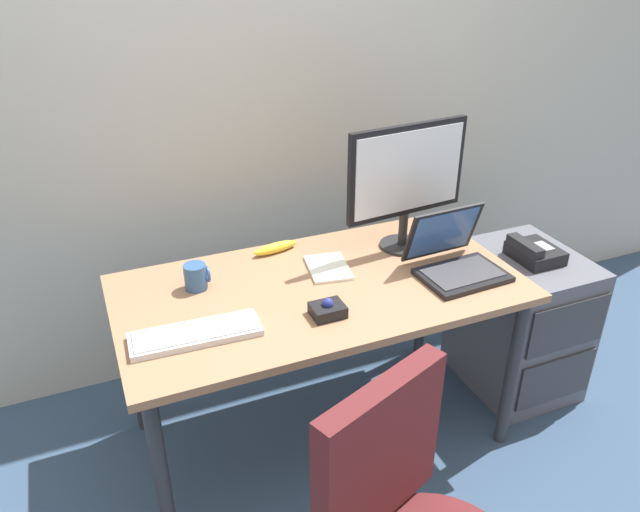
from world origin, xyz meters
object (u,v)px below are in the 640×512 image
desk_phone (534,252)px  coffee_mug (196,277)px  keyboard (196,334)px  banana (275,248)px  monitor_main (407,178)px  trackball_mouse (328,309)px  paper_notepad (328,268)px  laptop (455,259)px  file_cabinet (519,321)px

desk_phone → coffee_mug: bearing=171.9°
keyboard → banana: 0.61m
monitor_main → coffee_mug: bearing=179.8°
desk_phone → trackball_mouse: 1.00m
paper_notepad → keyboard: bearing=-156.9°
desk_phone → trackball_mouse: size_ratio=1.82×
trackball_mouse → banana: (-0.01, 0.49, -0.00)m
monitor_main → laptop: size_ratio=1.60×
laptop → banana: 0.70m
banana → monitor_main: bearing=-17.4°
monitor_main → paper_notepad: 0.46m
monitor_main → banana: monitor_main is taller
desk_phone → banana: banana is taller
file_cabinet → monitor_main: bearing=161.6°
file_cabinet → desk_phone: size_ratio=3.20×
keyboard → monitor_main: bearing=17.8°
monitor_main → banana: (-0.49, 0.15, -0.28)m
desk_phone → file_cabinet: bearing=63.2°
trackball_mouse → file_cabinet: bearing=9.4°
laptop → coffee_mug: (-0.92, 0.25, -0.01)m
coffee_mug → paper_notepad: 0.49m
coffee_mug → keyboard: bearing=-103.7°
laptop → coffee_mug: laptop is taller
desk_phone → trackball_mouse: trackball_mouse is taller
coffee_mug → file_cabinet: bearing=-7.4°
trackball_mouse → coffee_mug: 0.50m
coffee_mug → banana: coffee_mug is taller
monitor_main → keyboard: 1.00m
desk_phone → monitor_main: size_ratio=0.39×
file_cabinet → laptop: 0.63m
file_cabinet → desk_phone: bearing=-116.8°
coffee_mug → trackball_mouse: bearing=-43.4°
laptop → banana: bearing=144.4°
monitor_main → coffee_mug: 0.87m
keyboard → laptop: bearing=2.3°
keyboard → coffee_mug: 0.30m
laptop → banana: (-0.57, 0.41, -0.03)m
file_cabinet → paper_notepad: 0.97m
monitor_main → trackball_mouse: (-0.48, -0.34, -0.27)m
coffee_mug → banana: bearing=23.4°
file_cabinet → trackball_mouse: size_ratio=5.83×
keyboard → coffee_mug: size_ratio=4.38×
laptop → coffee_mug: size_ratio=3.41×
monitor_main → paper_notepad: (-0.35, -0.05, -0.29)m
keyboard → laptop: (0.99, 0.04, 0.04)m
coffee_mug → laptop: bearing=-15.6°
desk_phone → coffee_mug: coffee_mug is taller
desk_phone → trackball_mouse: bearing=-171.5°
keyboard → paper_notepad: bearing=23.1°
desk_phone → monitor_main: bearing=159.7°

